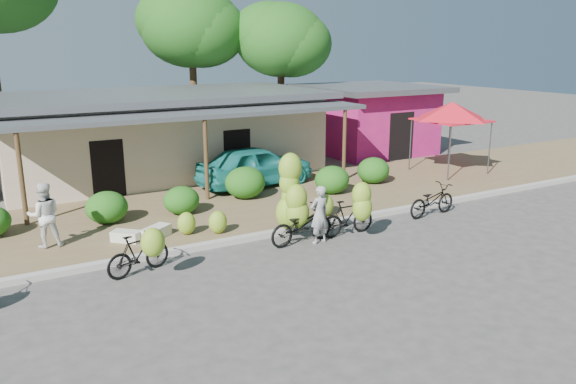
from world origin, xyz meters
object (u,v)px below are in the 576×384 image
tree_center_right (187,25)px  bike_center (296,209)px  sack_far (126,236)px  bike_far_right (432,200)px  tree_near_right (276,38)px  bystander (44,215)px  vendor (319,215)px  bike_right (352,213)px  sack_near (156,232)px  bike_left (141,252)px  red_canopy (452,111)px  teal_van (255,166)px

tree_center_right → bike_center: size_ratio=3.37×
sack_far → bike_far_right: bearing=-12.6°
tree_near_right → bystander: size_ratio=4.29×
tree_center_right → tree_near_right: (4.00, -2.00, -0.63)m
vendor → bike_right: bearing=170.7°
tree_near_right → sack_far: (-10.75, -11.36, -5.26)m
bike_center → sack_near: 3.85m
bike_left → bike_far_right: bike_left is taller
vendor → tree_center_right: bearing=-104.7°
red_canopy → tree_center_right: bearing=121.0°
tree_center_right → sack_near: 15.86m
bike_left → bike_right: 5.80m
red_canopy → bystander: size_ratio=2.06×
bike_right → sack_far: (-5.61, 2.41, -0.44)m
bike_far_right → sack_far: bearing=72.2°
tree_center_right → tree_near_right: bearing=-26.6°
bike_far_right → sack_far: 9.20m
red_canopy → teal_van: red_canopy is taller
teal_van → bystander: bearing=105.0°
teal_van → tree_near_right: bearing=-41.1°
tree_center_right → tree_near_right: size_ratio=1.11×
bike_left → bystander: (-1.70, 2.77, 0.40)m
sack_near → tree_center_right: bearing=66.1°
red_canopy → bike_left: bearing=-163.4°
vendor → bystander: (-6.45, 2.97, 0.17)m
bike_far_right → sack_near: bearing=71.7°
tree_near_right → red_canopy: (2.87, -9.43, -2.90)m
red_canopy → sack_near: red_canopy is taller
bike_right → bystander: bystander is taller
sack_near → vendor: 4.45m
bike_center → sack_far: 4.59m
vendor → bike_center: bearing=-52.3°
sack_near → tree_near_right: bearing=49.0°
bike_left → bike_far_right: 9.15m
red_canopy → teal_van: bearing=167.1°
vendor → teal_van: bearing=-107.4°
bike_left → vendor: 4.76m
bike_left → sack_far: bearing=-21.2°
tree_center_right → teal_van: (-1.04, -9.61, -5.28)m
teal_van → sack_far: bearing=115.8°
bike_center → bike_right: bearing=-112.7°
bike_right → vendor: (-1.04, 0.05, 0.10)m
sack_near → sack_far: bearing=172.5°
sack_near → bike_right: bearing=-25.6°
sack_far → vendor: bearing=-27.4°
bike_left → bystander: size_ratio=1.00×
sack_far → bystander: size_ratio=0.44×
sack_near → teal_van: teal_van is taller
tree_center_right → tree_near_right: tree_center_right is taller
bike_center → bike_far_right: 4.86m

